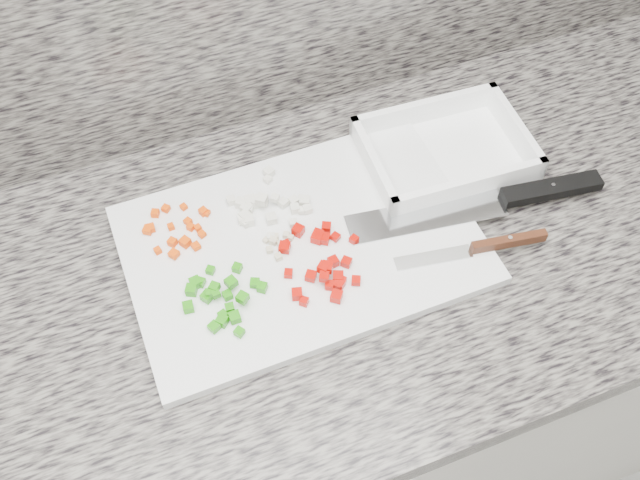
{
  "coord_description": "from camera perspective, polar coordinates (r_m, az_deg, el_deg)",
  "views": [
    {
      "loc": [
        -0.07,
        0.92,
        1.75
      ],
      "look_at": [
        0.14,
        1.44,
        0.94
      ],
      "focal_mm": 40.0,
      "sensor_mm": 36.0,
      "label": 1
    }
  ],
  "objects": [
    {
      "name": "green_pepper_pile",
      "position": [
        0.96,
        -7.99,
        -4.56
      ],
      "size": [
        0.12,
        0.12,
        0.02
      ],
      "color": "#21850C",
      "rests_on": "cutting_board"
    },
    {
      "name": "chef_knife",
      "position": [
        1.08,
        14.88,
        3.27
      ],
      "size": [
        0.39,
        0.09,
        0.02
      ],
      "rotation": [
        0.0,
        0.0,
        -0.14
      ],
      "color": "silver",
      "rests_on": "cutting_board"
    },
    {
      "name": "paring_knife",
      "position": [
        1.02,
        13.43,
        -0.43
      ],
      "size": [
        0.22,
        0.05,
        0.02
      ],
      "rotation": [
        0.0,
        0.0,
        -0.16
      ],
      "color": "silver",
      "rests_on": "cutting_board"
    },
    {
      "name": "cabinet",
      "position": [
        1.42,
        -5.28,
        -13.65
      ],
      "size": [
        3.92,
        0.62,
        0.86
      ],
      "primitive_type": "cube",
      "color": "white",
      "rests_on": "ground"
    },
    {
      "name": "onion_pile",
      "position": [
        1.04,
        -4.45,
        2.73
      ],
      "size": [
        0.12,
        0.13,
        0.02
      ],
      "color": "silver",
      "rests_on": "cutting_board"
    },
    {
      "name": "cutting_board",
      "position": [
        1.02,
        -1.46,
        -0.38
      ],
      "size": [
        0.5,
        0.33,
        0.02
      ],
      "primitive_type": "cube",
      "rotation": [
        0.0,
        0.0,
        0.01
      ],
      "color": "white",
      "rests_on": "countertop"
    },
    {
      "name": "garlic_pile",
      "position": [
        1.0,
        -3.48,
        -0.24
      ],
      "size": [
        0.05,
        0.04,
        0.01
      ],
      "color": "beige",
      "rests_on": "cutting_board"
    },
    {
      "name": "red_pepper_pile",
      "position": [
        0.98,
        0.14,
        -1.8
      ],
      "size": [
        0.12,
        0.14,
        0.02
      ],
      "color": "#AE0902",
      "rests_on": "cutting_board"
    },
    {
      "name": "tray",
      "position": [
        1.13,
        9.9,
        6.81
      ],
      "size": [
        0.26,
        0.19,
        0.05
      ],
      "rotation": [
        0.0,
        0.0,
        -0.05
      ],
      "color": "white",
      "rests_on": "countertop"
    },
    {
      "name": "countertop",
      "position": [
        1.01,
        -7.22,
        -4.36
      ],
      "size": [
        3.96,
        0.64,
        0.04
      ],
      "primitive_type": "cube",
      "color": "#68645B",
      "rests_on": "cabinet"
    },
    {
      "name": "carrot_pile",
      "position": [
        1.03,
        -11.37,
        0.77
      ],
      "size": [
        0.1,
        0.1,
        0.01
      ],
      "color": "#E64605",
      "rests_on": "cutting_board"
    }
  ]
}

